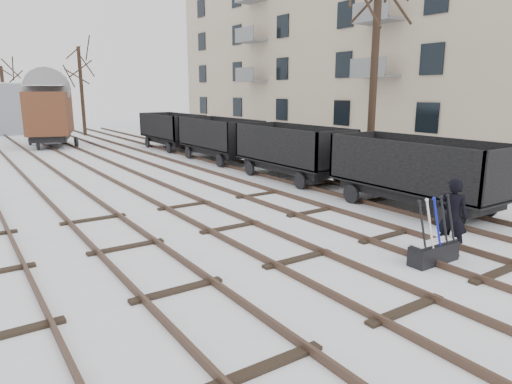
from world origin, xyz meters
TOP-DOWN VIEW (x-y plane):
  - ground at (0.00, 0.00)m, footprint 120.00×120.00m
  - tracks at (-0.00, 13.67)m, footprint 13.90×52.00m
  - apartment_block at (19.95, 14.00)m, footprint 10.12×45.00m
  - ground_frame at (2.44, -1.82)m, footprint 1.31×0.44m
  - worker at (3.19, -1.72)m, footprint 0.70×0.81m
  - freight_wagon_a at (6.00, 1.39)m, footprint 2.27×5.67m
  - freight_wagon_b at (6.00, 7.79)m, footprint 2.27×5.67m
  - freight_wagon_c at (6.00, 14.19)m, footprint 2.27×5.67m
  - freight_wagon_d at (6.00, 20.59)m, footprint 2.27×5.67m
  - box_van_wagon at (-0.34, 26.60)m, footprint 4.29×6.02m
  - tree_near at (7.89, 5.11)m, footprint 0.30×0.30m
  - tree_far_left at (-1.74, 39.37)m, footprint 0.30×0.30m
  - tree_far_right at (3.62, 33.73)m, footprint 0.30×0.30m

SIDE VIEW (x-z plane):
  - ground at x=0.00m, z-range 0.00..0.00m
  - tracks at x=0.00m, z-range -0.01..0.16m
  - ground_frame at x=2.44m, z-range -0.46..1.03m
  - freight_wagon_a at x=6.00m, z-range -0.27..2.04m
  - freight_wagon_b at x=6.00m, z-range -0.27..2.04m
  - freight_wagon_c at x=6.00m, z-range -0.27..2.04m
  - freight_wagon_d at x=6.00m, z-range -0.27..2.04m
  - worker at x=3.19m, z-range 0.00..1.86m
  - box_van_wagon at x=-0.34m, z-range 0.34..4.49m
  - tree_far_left at x=-1.74m, z-range 0.00..5.94m
  - tree_far_right at x=3.62m, z-range 0.00..7.42m
  - tree_near at x=7.89m, z-range 0.00..7.65m
  - apartment_block at x=19.95m, z-range 0.00..16.10m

